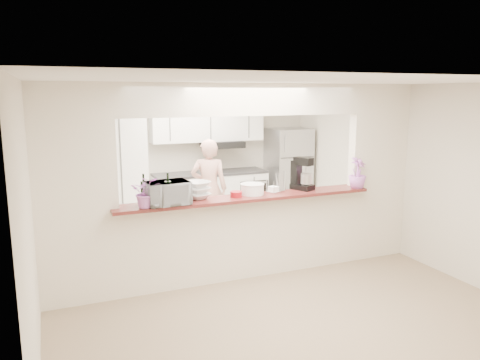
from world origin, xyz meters
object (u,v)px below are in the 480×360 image
stand_mixer (302,175)px  person (209,189)px  toaster_oven (167,193)px  refrigerator (288,172)px

stand_mixer → person: size_ratio=0.27×
toaster_oven → stand_mixer: stand_mixer is taller
toaster_oven → stand_mixer: bearing=-0.2°
refrigerator → person: refrigerator is taller
person → toaster_oven: bearing=82.8°
stand_mixer → person: person is taller
person → stand_mixer: bearing=137.5°
stand_mixer → person: (-0.74, 1.72, -0.47)m
refrigerator → stand_mixer: refrigerator is taller
toaster_oven → stand_mixer: 1.90m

